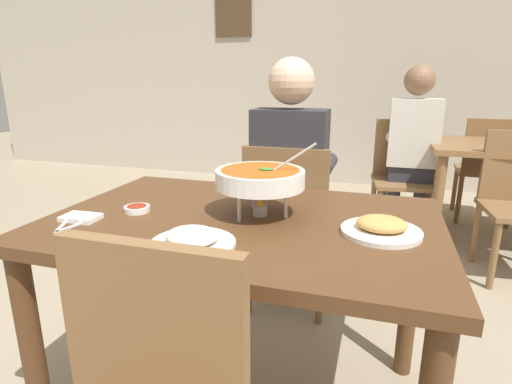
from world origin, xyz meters
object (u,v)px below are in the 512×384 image
object	(u,v)px
chair_diner_main	(289,219)
patron_bg_middle	(413,142)
dining_table_main	(243,248)
diner_main	(291,174)
rice_plate	(193,240)
curry_bowl	(260,179)
chair_bg_corner	(418,159)
appetizer_plate	(381,228)
dining_table_far	(502,163)
chair_bg_middle	(402,171)
chair_bg_right	(487,165)
sauce_dish	(137,209)

from	to	relation	value
chair_diner_main	patron_bg_middle	xyz separation A→B (m)	(0.66, 1.36, 0.24)
dining_table_main	diner_main	xyz separation A→B (m)	(0.00, 0.75, 0.10)
dining_table_main	rice_plate	world-z (taller)	rice_plate
curry_bowl	chair_bg_corner	distance (m)	2.74
curry_bowl	appetizer_plate	world-z (taller)	curry_bowl
dining_table_far	rice_plate	bearing A→B (deg)	-119.63
chair_bg_middle	curry_bowl	bearing A→B (deg)	-104.85
diner_main	dining_table_far	size ratio (longest dim) A/B	1.31
diner_main	patron_bg_middle	bearing A→B (deg)	63.66
chair_bg_right	patron_bg_middle	xyz separation A→B (m)	(-0.64, -0.50, 0.24)
curry_bowl	appetizer_plate	xyz separation A→B (m)	(0.40, -0.06, -0.11)
rice_plate	dining_table_far	world-z (taller)	rice_plate
sauce_dish	dining_table_far	xyz separation A→B (m)	(1.65, 2.10, -0.15)
dining_table_far	patron_bg_middle	size ratio (longest dim) A/B	0.76
chair_diner_main	patron_bg_middle	bearing A→B (deg)	64.22
sauce_dish	chair_bg_right	bearing A→B (deg)	57.45
chair_bg_middle	chair_bg_right	xyz separation A→B (m)	(0.70, 0.46, 0.00)
diner_main	sauce_dish	xyz separation A→B (m)	(-0.38, -0.80, 0.02)
diner_main	sauce_dish	distance (m)	0.89
diner_main	chair_bg_corner	xyz separation A→B (m)	(0.75, 1.90, -0.24)
dining_table_far	sauce_dish	bearing A→B (deg)	-128.12
chair_diner_main	diner_main	distance (m)	0.24
sauce_dish	dining_table_far	bearing A→B (deg)	51.88
dining_table_main	chair_bg_right	world-z (taller)	chair_bg_right
appetizer_plate	patron_bg_middle	world-z (taller)	patron_bg_middle
chair_diner_main	dining_table_far	xyz separation A→B (m)	(1.27, 1.33, 0.11)
chair_bg_corner	curry_bowl	bearing A→B (deg)	-105.11
dining_table_main	chair_bg_middle	size ratio (longest dim) A/B	1.44
appetizer_plate	chair_diner_main	bearing A→B (deg)	121.19
patron_bg_middle	curry_bowl	bearing A→B (deg)	-106.59
sauce_dish	chair_bg_middle	xyz separation A→B (m)	(0.97, 2.16, -0.26)
rice_plate	chair_bg_middle	world-z (taller)	chair_bg_middle
chair_bg_right	chair_bg_corner	distance (m)	0.55
chair_diner_main	chair_bg_corner	world-z (taller)	same
rice_plate	sauce_dish	distance (m)	0.40
appetizer_plate	rice_plate	bearing A→B (deg)	-152.93
dining_table_far	chair_bg_right	bearing A→B (deg)	87.18
chair_bg_corner	chair_bg_right	bearing A→B (deg)	-8.99
chair_bg_right	rice_plate	bearing A→B (deg)	-115.34
diner_main	chair_bg_right	world-z (taller)	diner_main
curry_bowl	chair_bg_middle	distance (m)	2.17
sauce_dish	chair_diner_main	bearing A→B (deg)	63.83
rice_plate	patron_bg_middle	distance (m)	2.46
rice_plate	chair_bg_right	xyz separation A→B (m)	(1.35, 2.85, -0.27)
curry_bowl	sauce_dish	distance (m)	0.45
chair_bg_middle	patron_bg_middle	bearing A→B (deg)	-29.55
curry_bowl	appetizer_plate	bearing A→B (deg)	-8.42
appetizer_plate	chair_bg_corner	distance (m)	2.71
chair_diner_main	chair_bg_corner	size ratio (longest dim) A/B	1.00
chair_bg_right	patron_bg_middle	size ratio (longest dim) A/B	0.69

